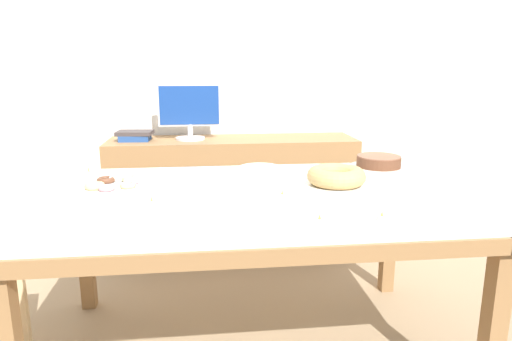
% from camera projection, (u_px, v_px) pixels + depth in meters
% --- Properties ---
extents(wall_back, '(8.00, 0.10, 2.60)m').
position_uv_depth(wall_back, '(229.00, 64.00, 3.36)').
color(wall_back, white).
rests_on(wall_back, ground).
extents(dining_table, '(1.81, 1.10, 0.76)m').
position_uv_depth(dining_table, '(252.00, 210.00, 1.98)').
color(dining_table, silver).
rests_on(dining_table, ground).
extents(sideboard, '(1.72, 0.44, 0.79)m').
position_uv_depth(sideboard, '(233.00, 193.00, 3.27)').
color(sideboard, olive).
rests_on(sideboard, ground).
extents(computer_monitor, '(0.42, 0.20, 0.38)m').
position_uv_depth(computer_monitor, '(190.00, 112.00, 3.11)').
color(computer_monitor, silver).
rests_on(computer_monitor, sideboard).
extents(book_stack, '(0.25, 0.18, 0.07)m').
position_uv_depth(book_stack, '(135.00, 135.00, 3.10)').
color(book_stack, '#23478C').
rests_on(book_stack, sideboard).
extents(cake_chocolate_round, '(0.31, 0.31, 0.07)m').
position_uv_depth(cake_chocolate_round, '(379.00, 163.00, 2.39)').
color(cake_chocolate_round, white).
rests_on(cake_chocolate_round, dining_table).
extents(cake_golden_bundt, '(0.29, 0.29, 0.09)m').
position_uv_depth(cake_golden_bundt, '(336.00, 177.00, 2.03)').
color(cake_golden_bundt, white).
rests_on(cake_golden_bundt, dining_table).
extents(pastry_platter, '(0.37, 0.37, 0.04)m').
position_uv_depth(pastry_platter, '(113.00, 185.00, 2.02)').
color(pastry_platter, white).
rests_on(pastry_platter, dining_table).
extents(plate_stack, '(0.21, 0.21, 0.05)m').
position_uv_depth(plate_stack, '(260.00, 172.00, 2.21)').
color(plate_stack, white).
rests_on(plate_stack, dining_table).
extents(tealight_right_edge, '(0.04, 0.04, 0.04)m').
position_uv_depth(tealight_right_edge, '(89.00, 173.00, 2.27)').
color(tealight_right_edge, silver).
rests_on(tealight_right_edge, dining_table).
extents(tealight_near_front, '(0.04, 0.04, 0.04)m').
position_uv_depth(tealight_near_front, '(382.00, 217.00, 1.60)').
color(tealight_near_front, silver).
rests_on(tealight_near_front, dining_table).
extents(tealight_near_cakes, '(0.04, 0.04, 0.04)m').
position_uv_depth(tealight_near_cakes, '(320.00, 221.00, 1.57)').
color(tealight_near_cakes, silver).
rests_on(tealight_near_cakes, dining_table).
extents(tealight_left_edge, '(0.04, 0.04, 0.04)m').
position_uv_depth(tealight_left_edge, '(282.00, 195.00, 1.87)').
color(tealight_left_edge, silver).
rests_on(tealight_left_edge, dining_table).
extents(tealight_centre, '(0.04, 0.04, 0.04)m').
position_uv_depth(tealight_centre, '(152.00, 202.00, 1.78)').
color(tealight_centre, silver).
rests_on(tealight_centre, dining_table).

